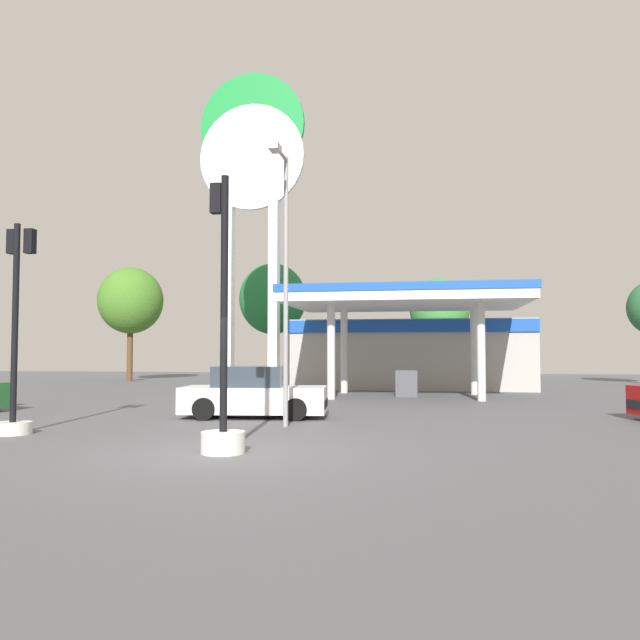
# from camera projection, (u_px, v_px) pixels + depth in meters

# --- Properties ---
(ground_plane) EXTENTS (90.00, 90.00, 0.00)m
(ground_plane) POSITION_uv_depth(u_px,v_px,m) (223.00, 453.00, 11.81)
(ground_plane) COLOR #56565B
(ground_plane) RESTS_ON ground
(gas_station) EXTENTS (11.96, 13.11, 4.43)m
(gas_station) POSITION_uv_depth(u_px,v_px,m) (410.00, 347.00, 32.14)
(gas_station) COLOR #ADA89E
(gas_station) RESTS_ON ground
(station_pole_sign) EXTENTS (4.67, 0.56, 14.14)m
(station_pole_sign) POSITION_uv_depth(u_px,v_px,m) (252.00, 184.00, 27.90)
(station_pole_sign) COLOR white
(station_pole_sign) RESTS_ON ground
(car_1) EXTENTS (4.23, 2.20, 1.46)m
(car_1) POSITION_uv_depth(u_px,v_px,m) (254.00, 394.00, 18.15)
(car_1) COLOR black
(car_1) RESTS_ON ground
(traffic_signal_0) EXTENTS (0.81, 0.81, 5.17)m
(traffic_signal_0) POSITION_uv_depth(u_px,v_px,m) (223.00, 387.00, 11.80)
(traffic_signal_0) COLOR silver
(traffic_signal_0) RESTS_ON ground
(traffic_signal_1) EXTENTS (0.83, 0.83, 4.81)m
(traffic_signal_1) POSITION_uv_depth(u_px,v_px,m) (15.00, 364.00, 14.53)
(traffic_signal_1) COLOR silver
(traffic_signal_1) RESTS_ON ground
(tree_0) EXTENTS (4.16, 4.16, 7.36)m
(tree_0) POSITION_uv_depth(u_px,v_px,m) (131.00, 301.00, 41.43)
(tree_0) COLOR brown
(tree_0) RESTS_ON ground
(tree_1) EXTENTS (4.15, 4.15, 7.38)m
(tree_1) POSITION_uv_depth(u_px,v_px,m) (273.00, 299.00, 39.69)
(tree_1) COLOR brown
(tree_1) RESTS_ON ground
(tree_2) EXTENTS (3.55, 3.55, 6.29)m
(tree_2) POSITION_uv_depth(u_px,v_px,m) (440.00, 310.00, 38.18)
(tree_2) COLOR brown
(tree_2) RESTS_ON ground
(corner_streetlamp) EXTENTS (0.24, 1.48, 6.83)m
(corner_streetlamp) POSITION_uv_depth(u_px,v_px,m) (284.00, 261.00, 15.89)
(corner_streetlamp) COLOR gray
(corner_streetlamp) RESTS_ON ground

